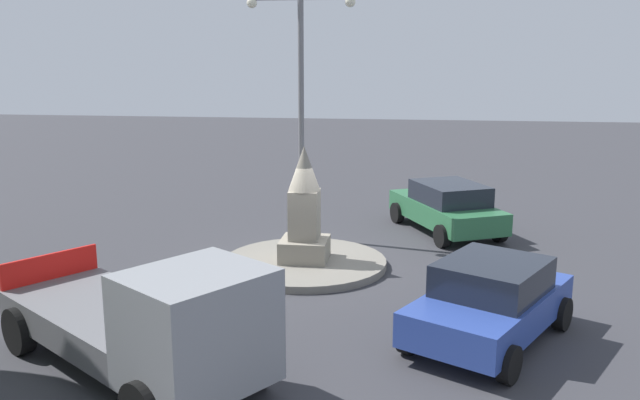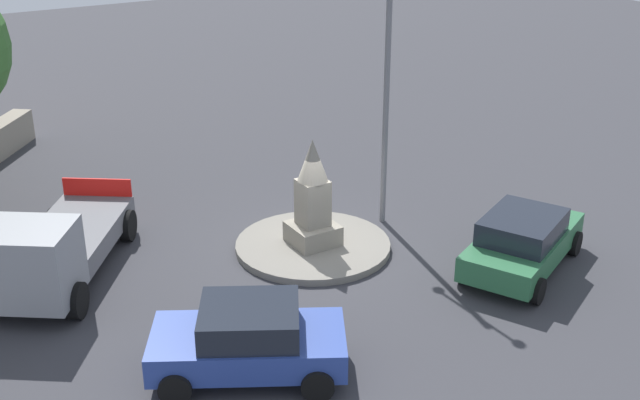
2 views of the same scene
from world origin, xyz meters
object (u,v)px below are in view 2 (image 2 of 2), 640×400
(streetlamp, at_px, (387,71))
(car_blue_approaching, at_px, (249,340))
(monument, at_px, (313,200))
(car_green_parked_left, at_px, (523,241))
(truck_grey_passing, at_px, (52,250))

(streetlamp, xyz_separation_m, car_blue_approaching, (-4.56, 6.48, -3.54))
(monument, distance_m, car_blue_approaching, 5.66)
(streetlamp, bearing_deg, car_green_parked_left, -162.95)
(truck_grey_passing, bearing_deg, streetlamp, -96.03)
(car_blue_approaching, relative_size, truck_grey_passing, 0.75)
(car_green_parked_left, bearing_deg, car_blue_approaching, 93.12)
(monument, bearing_deg, car_green_parked_left, -133.38)
(car_blue_approaching, bearing_deg, truck_grey_passing, 23.48)
(monument, bearing_deg, car_blue_approaching, 136.21)
(car_blue_approaching, bearing_deg, car_green_parked_left, -86.88)
(monument, height_order, car_blue_approaching, monument)
(streetlamp, xyz_separation_m, truck_grey_passing, (0.94, 8.87, -3.34))
(monument, relative_size, car_blue_approaching, 0.68)
(car_blue_approaching, bearing_deg, streetlamp, -54.85)
(streetlamp, bearing_deg, truck_grey_passing, 83.97)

